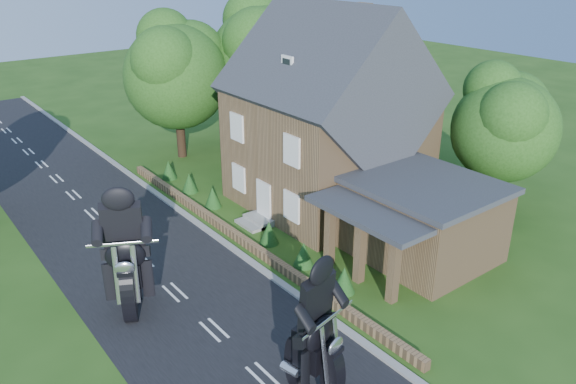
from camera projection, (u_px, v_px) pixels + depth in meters
ground at (214, 330)px, 19.86m from camera, size 120.00×120.00×0.00m
road at (214, 330)px, 19.85m from camera, size 7.00×80.00×0.02m
kerb at (295, 293)px, 21.88m from camera, size 0.30×80.00×0.12m
garden_wall at (239, 237)px, 25.82m from camera, size 0.30×22.00×0.40m
house at (328, 122)px, 28.37m from camera, size 9.54×8.64×10.24m
annex at (420, 218)px, 24.10m from camera, size 7.05×5.94×3.44m
tree_annex_side at (508, 119)px, 27.66m from camera, size 5.64×5.20×7.48m
tree_house_right at (377, 81)px, 33.38m from camera, size 6.51×6.00×8.40m
tree_behind_house at (269, 51)px, 37.05m from camera, size 7.81×7.20×10.08m
tree_behind_left at (181, 67)px, 34.59m from camera, size 6.94×6.40×9.16m
shrub_a at (344, 280)px, 21.88m from camera, size 0.90×0.90×1.10m
shrub_b at (304, 254)px, 23.70m from camera, size 0.90×0.90×1.10m
shrub_c at (269, 233)px, 25.51m from camera, size 0.90×0.90×1.10m
shrub_d at (213, 197)px, 29.15m from camera, size 0.90×0.90×1.10m
shrub_e at (189, 183)px, 30.96m from camera, size 0.90×0.90×1.10m
shrub_f at (169, 170)px, 32.78m from camera, size 0.90×0.90×1.10m
motorcycle_lead at (314, 374)px, 16.76m from camera, size 0.71×1.59×1.44m
motorcycle_follow at (131, 293)px, 20.63m from camera, size 1.13×1.64×1.52m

